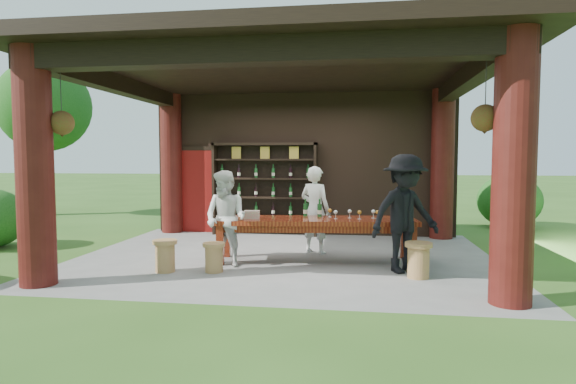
# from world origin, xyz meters

# --- Properties ---
(ground) EXTENTS (90.00, 90.00, 0.00)m
(ground) POSITION_xyz_m (0.00, 0.00, 0.00)
(ground) COLOR #2D5119
(ground) RESTS_ON ground
(pavilion) EXTENTS (7.50, 6.00, 3.60)m
(pavilion) POSITION_xyz_m (-0.01, 0.43, 2.13)
(pavilion) COLOR slate
(pavilion) RESTS_ON ground
(wine_shelf) EXTENTS (2.43, 0.37, 2.14)m
(wine_shelf) POSITION_xyz_m (-0.85, 2.45, 1.08)
(wine_shelf) COLOR black
(wine_shelf) RESTS_ON ground
(tasting_table) EXTENTS (3.50, 1.24, 0.75)m
(tasting_table) POSITION_xyz_m (0.58, -0.30, 0.63)
(tasting_table) COLOR #5A160C
(tasting_table) RESTS_ON ground
(stool_near_left) EXTENTS (0.35, 0.35, 0.46)m
(stool_near_left) POSITION_xyz_m (-0.92, -1.32, 0.25)
(stool_near_left) COLOR olive
(stool_near_left) RESTS_ON ground
(stool_near_right) EXTENTS (0.41, 0.41, 0.53)m
(stool_near_right) POSITION_xyz_m (2.20, -1.23, 0.28)
(stool_near_right) COLOR olive
(stool_near_right) RESTS_ON ground
(stool_far_left) EXTENTS (0.38, 0.38, 0.50)m
(stool_far_left) POSITION_xyz_m (-1.69, -1.41, 0.27)
(stool_far_left) COLOR olive
(stool_far_left) RESTS_ON ground
(host) EXTENTS (0.70, 0.60, 1.63)m
(host) POSITION_xyz_m (0.51, 0.44, 0.82)
(host) COLOR silver
(host) RESTS_ON ground
(guest_woman) EXTENTS (0.93, 0.82, 1.58)m
(guest_woman) POSITION_xyz_m (-0.85, -0.86, 0.79)
(guest_woman) COLOR silver
(guest_woman) RESTS_ON ground
(guest_man) EXTENTS (1.37, 1.18, 1.85)m
(guest_man) POSITION_xyz_m (2.02, -0.89, 0.92)
(guest_man) COLOR black
(guest_man) RESTS_ON ground
(table_bottles) EXTENTS (0.34, 0.15, 0.31)m
(table_bottles) POSITION_xyz_m (0.54, -0.00, 0.90)
(table_bottles) COLOR #194C1E
(table_bottles) RESTS_ON tasting_table
(table_glasses) EXTENTS (0.89, 0.30, 0.15)m
(table_glasses) POSITION_xyz_m (1.24, -0.20, 0.82)
(table_glasses) COLOR silver
(table_glasses) RESTS_ON tasting_table
(napkin_basket) EXTENTS (0.28, 0.21, 0.14)m
(napkin_basket) POSITION_xyz_m (-0.49, -0.52, 0.82)
(napkin_basket) COLOR #BF6672
(napkin_basket) RESTS_ON tasting_table
(shrubs) EXTENTS (14.28, 9.45, 1.36)m
(shrubs) POSITION_xyz_m (1.88, 0.06, 0.57)
(shrubs) COLOR #194C14
(shrubs) RESTS_ON ground
(trees) EXTENTS (20.76, 11.90, 4.80)m
(trees) POSITION_xyz_m (3.24, 1.70, 3.37)
(trees) COLOR #3F2819
(trees) RESTS_ON ground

